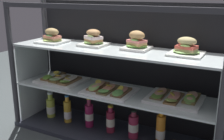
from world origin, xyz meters
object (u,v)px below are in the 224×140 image
at_px(plated_roll_sandwich_center, 186,49).
at_px(juice_bottle_front_middle, 161,130).
at_px(plated_roll_sandwich_left_of_center, 52,37).
at_px(juice_bottle_near_post, 110,121).
at_px(juice_bottle_front_fourth, 51,107).
at_px(plated_roll_sandwich_mid_left, 137,42).
at_px(juice_bottle_front_left_end, 133,126).
at_px(juice_bottle_front_second, 68,112).
at_px(open_sandwich_tray_mid_left, 175,98).
at_px(juice_bottle_back_center, 89,115).
at_px(open_sandwich_tray_near_left_corner, 61,79).
at_px(open_sandwich_tray_near_right_corner, 109,90).
at_px(plated_roll_sandwich_near_right_corner, 93,39).

bearing_deg(plated_roll_sandwich_center, juice_bottle_front_middle, -165.56).
distance_m(plated_roll_sandwich_left_of_center, juice_bottle_near_post, 0.75).
xyz_separation_m(juice_bottle_front_fourth, juice_bottle_near_post, (0.55, -0.01, 0.01)).
distance_m(plated_roll_sandwich_left_of_center, plated_roll_sandwich_mid_left, 0.65).
relative_size(juice_bottle_near_post, juice_bottle_front_left_end, 0.99).
bearing_deg(juice_bottle_front_left_end, juice_bottle_front_second, -178.41).
relative_size(open_sandwich_tray_mid_left, juice_bottle_back_center, 1.45).
relative_size(juice_bottle_front_fourth, juice_bottle_front_left_end, 1.01).
height_order(plated_roll_sandwich_center, juice_bottle_near_post, plated_roll_sandwich_center).
xyz_separation_m(plated_roll_sandwich_mid_left, juice_bottle_near_post, (-0.17, -0.05, -0.58)).
bearing_deg(juice_bottle_back_center, juice_bottle_front_second, -176.53).
bearing_deg(juice_bottle_front_second, open_sandwich_tray_near_left_corner, 175.08).
xyz_separation_m(plated_roll_sandwich_left_of_center, juice_bottle_back_center, (0.30, 0.00, -0.56)).
height_order(plated_roll_sandwich_left_of_center, open_sandwich_tray_near_right_corner, plated_roll_sandwich_left_of_center).
height_order(plated_roll_sandwich_left_of_center, open_sandwich_tray_near_left_corner, plated_roll_sandwich_left_of_center).
distance_m(plated_roll_sandwich_mid_left, open_sandwich_tray_near_right_corner, 0.37).
height_order(juice_bottle_near_post, juice_bottle_front_middle, juice_bottle_front_middle).
bearing_deg(open_sandwich_tray_near_left_corner, open_sandwich_tray_near_right_corner, -4.08).
relative_size(plated_roll_sandwich_mid_left, juice_bottle_front_left_end, 0.83).
height_order(plated_roll_sandwich_center, open_sandwich_tray_mid_left, plated_roll_sandwich_center).
height_order(juice_bottle_front_second, juice_bottle_back_center, juice_bottle_back_center).
relative_size(juice_bottle_back_center, juice_bottle_front_left_end, 1.13).
height_order(plated_roll_sandwich_center, juice_bottle_back_center, plated_roll_sandwich_center).
height_order(juice_bottle_front_fourth, juice_bottle_front_left_end, juice_bottle_front_fourth).
xyz_separation_m(juice_bottle_front_fourth, juice_bottle_back_center, (0.37, -0.01, 0.01)).
bearing_deg(juice_bottle_back_center, open_sandwich_tray_mid_left, 2.02).
relative_size(juice_bottle_back_center, juice_bottle_near_post, 1.15).
bearing_deg(juice_bottle_front_fourth, juice_bottle_front_left_end, -0.25).
distance_m(plated_roll_sandwich_near_right_corner, plated_roll_sandwich_mid_left, 0.32).
bearing_deg(open_sandwich_tray_mid_left, juice_bottle_front_left_end, -176.07).
bearing_deg(open_sandwich_tray_mid_left, juice_bottle_near_post, -177.14).
bearing_deg(plated_roll_sandwich_near_right_corner, plated_roll_sandwich_mid_left, 3.41).
relative_size(plated_roll_sandwich_near_right_corner, plated_roll_sandwich_center, 0.89).
distance_m(plated_roll_sandwich_near_right_corner, open_sandwich_tray_near_right_corner, 0.37).
distance_m(plated_roll_sandwich_center, open_sandwich_tray_near_right_corner, 0.59).
distance_m(open_sandwich_tray_near_right_corner, juice_bottle_front_left_end, 0.31).
relative_size(plated_roll_sandwich_mid_left, open_sandwich_tray_near_left_corner, 0.50).
relative_size(juice_bottle_front_second, juice_bottle_near_post, 1.08).
distance_m(plated_roll_sandwich_mid_left, plated_roll_sandwich_center, 0.33).
relative_size(open_sandwich_tray_near_left_corner, open_sandwich_tray_near_right_corner, 1.00).
xyz_separation_m(open_sandwich_tray_near_right_corner, juice_bottle_near_post, (-0.01, 0.04, -0.25)).
height_order(open_sandwich_tray_near_right_corner, juice_bottle_near_post, open_sandwich_tray_near_right_corner).
bearing_deg(juice_bottle_front_second, open_sandwich_tray_near_right_corner, -3.96).
xyz_separation_m(plated_roll_sandwich_left_of_center, plated_roll_sandwich_center, (0.98, 0.05, 0.00)).
bearing_deg(juice_bottle_near_post, juice_bottle_front_left_end, 1.24).
relative_size(open_sandwich_tray_near_left_corner, juice_bottle_front_second, 1.55).
height_order(plated_roll_sandwich_near_right_corner, open_sandwich_tray_near_right_corner, plated_roll_sandwich_near_right_corner).
distance_m(plated_roll_sandwich_mid_left, juice_bottle_front_left_end, 0.58).
xyz_separation_m(open_sandwich_tray_mid_left, juice_bottle_front_second, (-0.82, -0.03, -0.26)).
xyz_separation_m(plated_roll_sandwich_left_of_center, juice_bottle_front_fourth, (-0.06, 0.01, -0.57)).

